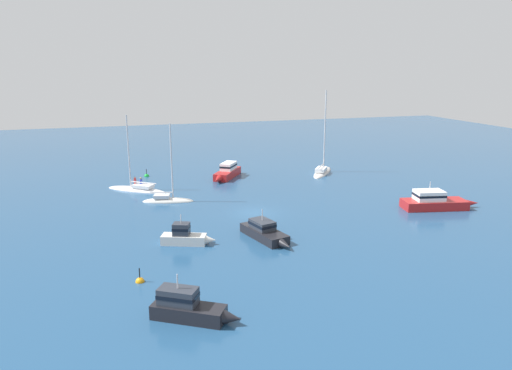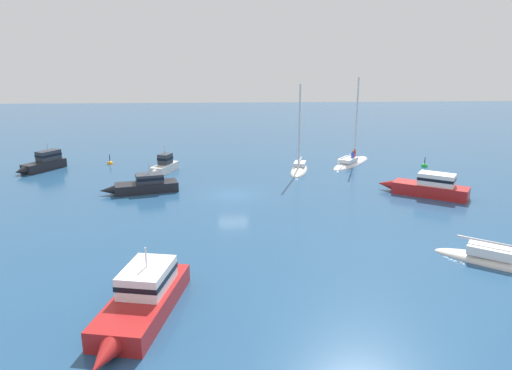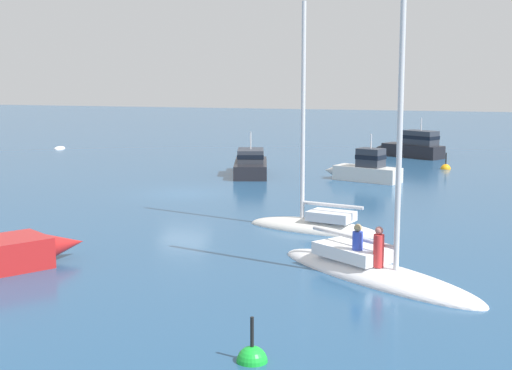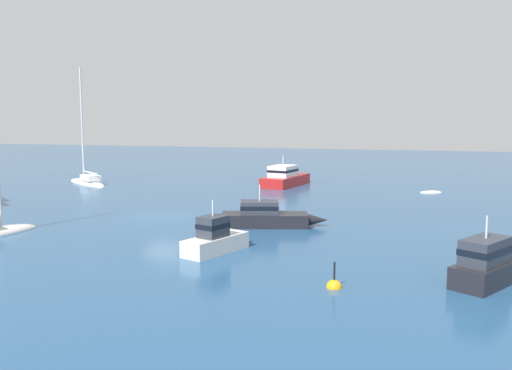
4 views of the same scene
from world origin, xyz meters
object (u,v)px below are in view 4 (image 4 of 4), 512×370
object	(u,v)px
sloop	(87,181)
channel_buoy	(334,287)
cabin_cruiser_1	(218,238)
powerboat_1	(286,177)
cabin_cruiser	(492,263)
rib	(431,193)
powerboat_2	(267,216)

from	to	relation	value
sloop	channel_buoy	xyz separation A→B (m)	(27.08, 28.41, -0.23)
cabin_cruiser_1	channel_buoy	world-z (taller)	cabin_cruiser_1
powerboat_1	cabin_cruiser_1	distance (m)	27.00
cabin_cruiser	cabin_cruiser_1	size ratio (longest dim) A/B	1.13
rib	sloop	size ratio (longest dim) A/B	0.18
sloop	cabin_cruiser_1	distance (m)	31.75
rib	powerboat_2	size ratio (longest dim) A/B	0.32
powerboat_1	powerboat_2	size ratio (longest dim) A/B	1.27
powerboat_2	sloop	bearing A→B (deg)	129.95
cabin_cruiser_1	cabin_cruiser	bearing A→B (deg)	-77.26
cabin_cruiser	powerboat_1	distance (m)	32.35
cabin_cruiser	channel_buoy	size ratio (longest dim) A/B	3.93
rib	channel_buoy	xyz separation A→B (m)	(29.58, -4.50, 0.01)
sloop	powerboat_2	size ratio (longest dim) A/B	1.79
sloop	cabin_cruiser_1	xyz separation A→B (m)	(22.84, 22.05, 0.44)
cabin_cruiser	powerboat_2	size ratio (longest dim) A/B	0.80
powerboat_1	channel_buoy	size ratio (longest dim) A/B	6.27
cabin_cruiser	sloop	bearing A→B (deg)	86.23
rib	cabin_cruiser_1	distance (m)	27.58
cabin_cruiser	powerboat_1	size ratio (longest dim) A/B	0.63
rib	powerboat_1	xyz separation A→B (m)	(-1.54, -13.49, 0.78)
rib	channel_buoy	world-z (taller)	channel_buoy
channel_buoy	powerboat_1	bearing A→B (deg)	-163.89
rib	powerboat_2	world-z (taller)	powerboat_2
powerboat_1	rib	bearing A→B (deg)	-85.06
rib	cabin_cruiser_1	xyz separation A→B (m)	(25.34, -10.87, 0.67)
powerboat_1	channel_buoy	bearing A→B (deg)	-152.46
sloop	powerboat_2	distance (m)	27.84
rib	cabin_cruiser_1	world-z (taller)	cabin_cruiser_1
cabin_cruiser_1	powerboat_1	bearing A→B (deg)	26.42
sloop	cabin_cruiser	bearing A→B (deg)	-178.95
rib	channel_buoy	bearing A→B (deg)	-121.07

